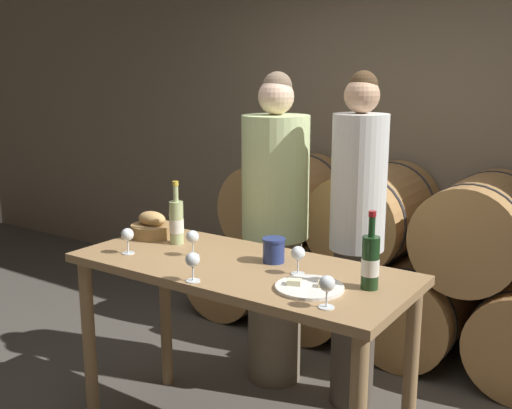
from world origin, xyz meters
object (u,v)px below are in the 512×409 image
object	(u,v)px
wine_bottle_red	(370,262)
wine_glass_far_left	(127,236)
person_left	(275,230)
wine_glass_far_right	(327,285)
wine_glass_right	(298,255)
wine_glass_center	(193,261)
wine_glass_left	(193,238)
person_right	(357,239)
tasting_table	(239,294)
bread_basket	(152,227)
blue_crock	(274,249)
cheese_plate	(310,287)
wine_bottle_white	(177,222)

from	to	relation	value
wine_bottle_red	wine_glass_far_left	distance (m)	1.16
person_left	wine_glass_far_right	size ratio (longest dim) A/B	14.38
person_left	wine_bottle_red	world-z (taller)	person_left
wine_glass_far_left	wine_glass_right	world-z (taller)	same
wine_glass_center	wine_glass_left	bearing A→B (deg)	130.18
person_right	wine_glass_far_left	xyz separation A→B (m)	(-0.79, -0.85, 0.09)
tasting_table	wine_bottle_red	distance (m)	0.66
person_right	wine_glass_left	xyz separation A→B (m)	(-0.51, -0.71, 0.09)
person_left	bread_basket	xyz separation A→B (m)	(-0.40, -0.57, 0.08)
tasting_table	blue_crock	xyz separation A→B (m)	(0.11, 0.11, 0.20)
person_left	bread_basket	size ratio (longest dim) A/B	8.02
wine_glass_left	wine_glass_center	bearing A→B (deg)	-49.82
person_left	wine_glass_left	xyz separation A→B (m)	(-0.01, -0.71, 0.12)
person_left	person_right	size ratio (longest dim) A/B	1.00
person_left	wine_glass_far_right	world-z (taller)	person_left
person_right	person_left	bearing A→B (deg)	-180.00
wine_glass_far_right	wine_bottle_red	bearing A→B (deg)	80.24
blue_crock	wine_glass_right	xyz separation A→B (m)	(0.18, -0.08, 0.03)
cheese_plate	wine_glass_center	world-z (taller)	wine_glass_center
person_left	wine_glass_center	bearing A→B (deg)	-77.34
wine_bottle_white	wine_glass_far_left	bearing A→B (deg)	-106.32
blue_crock	wine_glass_far_right	bearing A→B (deg)	-37.73
person_right	blue_crock	bearing A→B (deg)	-104.13
tasting_table	person_left	distance (m)	0.74
cheese_plate	wine_glass_left	xyz separation A→B (m)	(-0.67, 0.08, 0.08)
person_left	blue_crock	world-z (taller)	person_left
wine_glass_left	person_left	bearing A→B (deg)	89.47
cheese_plate	wine_glass_far_left	world-z (taller)	wine_glass_far_left
person_left	wine_glass_right	xyz separation A→B (m)	(0.53, -0.66, 0.12)
wine_glass_far_left	wine_glass_left	bearing A→B (deg)	26.89
bread_basket	wine_glass_center	size ratio (longest dim) A/B	1.79
wine_glass_far_right	wine_glass_far_left	bearing A→B (deg)	176.27
wine_glass_far_right	tasting_table	bearing A→B (deg)	157.20
cheese_plate	wine_glass_far_right	distance (m)	0.21
wine_bottle_red	wine_glass_left	world-z (taller)	wine_bottle_red
person_left	person_right	bearing A→B (deg)	0.00
blue_crock	wine_glass_far_left	xyz separation A→B (m)	(-0.64, -0.28, 0.03)
wine_glass_left	wine_bottle_red	bearing A→B (deg)	4.12
wine_bottle_red	wine_bottle_white	distance (m)	1.07
blue_crock	wine_glass_left	distance (m)	0.39
wine_bottle_white	wine_glass_far_right	size ratio (longest dim) A/B	2.57
wine_glass_left	wine_glass_right	world-z (taller)	same
cheese_plate	wine_glass_right	xyz separation A→B (m)	(-0.13, 0.13, 0.08)
wine_glass_left	wine_glass_far_right	distance (m)	0.84
blue_crock	wine_glass_left	size ratio (longest dim) A/B	0.90
wine_bottle_red	wine_glass_center	size ratio (longest dim) A/B	2.56
wine_glass_right	wine_glass_far_right	distance (m)	0.38
person_left	cheese_plate	size ratio (longest dim) A/B	6.47
tasting_table	wine_bottle_red	size ratio (longest dim) A/B	4.92
tasting_table	wine_glass_left	distance (m)	0.34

